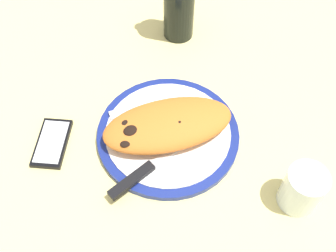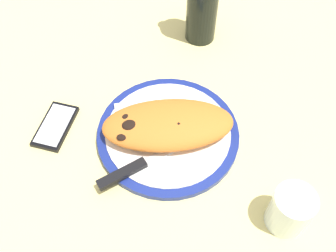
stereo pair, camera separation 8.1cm
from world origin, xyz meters
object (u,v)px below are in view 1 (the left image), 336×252
knife (145,171)px  water_glass (301,191)px  fork (138,108)px  plate (168,134)px  smartphone (52,143)px  calzone (165,124)px

knife → water_glass: (-22.71, 18.54, 1.73)cm
fork → knife: size_ratio=0.66×
plate → smartphone: 24.18cm
smartphone → water_glass: bearing=136.3°
smartphone → knife: bearing=130.0°
calzone → smartphone: 23.80cm
plate → smartphone: size_ratio=2.27×
knife → water_glass: size_ratio=2.58×
calzone → fork: size_ratio=1.85×
plate → fork: fork is taller
calzone → smartphone: calzone is taller
fork → knife: (5.82, 14.39, 0.29)cm
fork → smartphone: size_ratio=1.20×
plate → water_glass: size_ratio=3.21×
plate → calzone: 3.45cm
knife → water_glass: 29.37cm
fork → smartphone: bearing=-4.9°
fork → water_glass: (-16.89, 32.93, 2.02)cm
plate → smartphone: bearing=-24.4°
water_glass → fork: bearing=-62.8°
plate → knife: knife is taller
calzone → knife: calzone is taller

